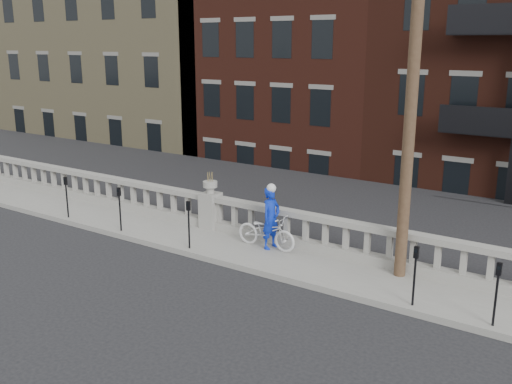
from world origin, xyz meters
TOP-DOWN VIEW (x-y plane):
  - ground at (0.00, 0.00)m, footprint 120.00×120.00m
  - sidewalk at (0.00, 3.00)m, footprint 32.00×2.20m
  - balustrade at (0.00, 3.95)m, footprint 28.00×0.34m
  - planter_pedestal at (0.00, 3.95)m, footprint 0.55×0.55m
  - lower_level at (0.56, 23.04)m, footprint 80.00×44.00m
  - utility_pole at (6.20, 3.60)m, footprint 1.60×0.28m
  - parking_meter_a at (-4.54, 2.15)m, footprint 0.10×0.09m
  - parking_meter_b at (-2.06, 2.15)m, footprint 0.10×0.09m
  - parking_meter_c at (0.66, 2.15)m, footprint 0.10×0.09m
  - parking_meter_d at (7.03, 2.15)m, footprint 0.10×0.09m
  - parking_meter_e at (8.70, 2.15)m, footprint 0.10×0.09m
  - bicycle at (2.41, 3.39)m, footprint 1.83×0.65m
  - cyclist at (2.53, 3.45)m, footprint 0.50×0.68m

SIDE VIEW (x-z plane):
  - ground at x=0.00m, z-range 0.00..0.00m
  - sidewalk at x=0.00m, z-range 0.00..0.15m
  - bicycle at x=2.41m, z-range 0.15..1.11m
  - balustrade at x=0.00m, z-range 0.13..1.16m
  - planter_pedestal at x=0.00m, z-range -0.05..1.71m
  - parking_meter_a at x=-4.54m, z-range 0.32..1.68m
  - parking_meter_b at x=-2.06m, z-range 0.32..1.68m
  - parking_meter_c at x=0.66m, z-range 0.32..1.68m
  - parking_meter_d at x=7.03m, z-range 0.32..1.68m
  - parking_meter_e at x=8.70m, z-range 0.32..1.68m
  - cyclist at x=2.53m, z-range 0.15..1.89m
  - lower_level at x=0.56m, z-range -7.77..13.03m
  - utility_pole at x=6.20m, z-range 0.24..10.24m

